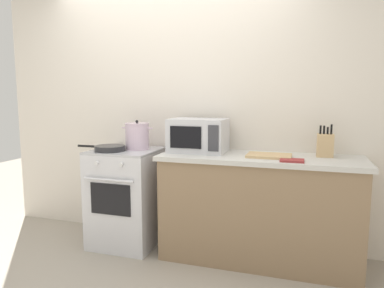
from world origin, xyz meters
The scene contains 11 objects.
ground_plane centered at (0.00, 0.00, 0.00)m, with size 10.00×10.00×0.00m, color #9E9384.
back_wall centered at (0.30, 0.97, 1.25)m, with size 4.40×0.10×2.50m, color silver.
lower_cabinet_right centered at (0.90, 0.62, 0.44)m, with size 1.64×0.56×0.88m, color #8C7051.
countertop_right centered at (0.90, 0.62, 0.90)m, with size 1.70×0.60×0.04m, color beige.
stove centered at (-0.35, 0.60, 0.46)m, with size 0.60×0.64×0.92m.
stock_pot centered at (-0.26, 0.66, 1.05)m, with size 0.31×0.23×0.28m.
frying_pan centered at (-0.45, 0.48, 0.95)m, with size 0.48×0.28×0.05m.
microwave centered at (0.34, 0.68, 1.07)m, with size 0.50×0.37×0.30m.
cutting_board centered at (0.98, 0.60, 0.93)m, with size 0.36×0.26×0.02m, color tan.
knife_block centered at (1.42, 0.74, 1.02)m, with size 0.13×0.10×0.27m.
oven_mitt centered at (1.17, 0.44, 0.93)m, with size 0.18×0.14×0.02m, color #993333.
Camera 1 is at (1.24, -2.33, 1.41)m, focal length 32.81 mm.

